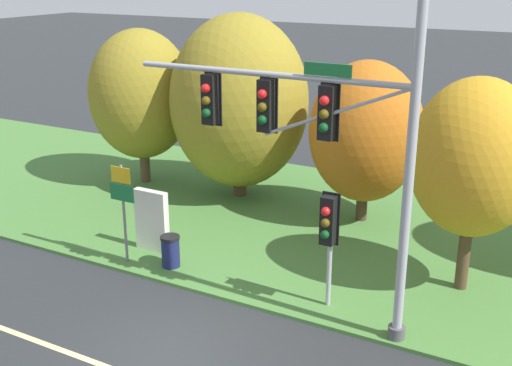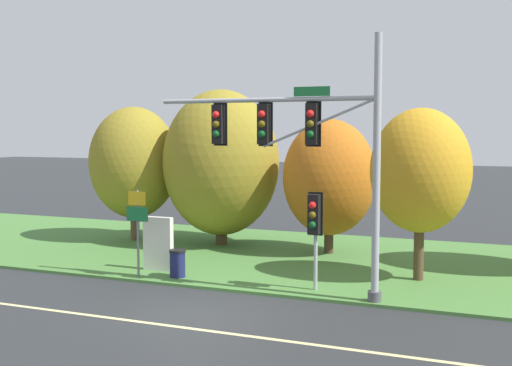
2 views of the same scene
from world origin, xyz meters
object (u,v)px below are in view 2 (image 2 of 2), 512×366
(route_sign_post, at_px, (137,219))
(tree_left_of_mast, at_px, (221,163))
(tree_behind_signpost, at_px, (329,178))
(traffic_signal_mast, at_px, (306,143))
(pedestrian_signal_near_kerb, at_px, (314,220))
(tree_mid_verge, at_px, (420,171))
(trash_bin, at_px, (178,263))
(tree_nearest_road, at_px, (134,163))
(info_kiosk, at_px, (158,244))

(route_sign_post, bearing_deg, tree_left_of_mast, 89.75)
(tree_behind_signpost, bearing_deg, route_sign_post, -127.49)
(tree_left_of_mast, bearing_deg, route_sign_post, -90.25)
(tree_behind_signpost, bearing_deg, tree_left_of_mast, 177.91)
(traffic_signal_mast, xyz_separation_m, pedestrian_signal_near_kerb, (0.11, 0.50, -2.37))
(tree_behind_signpost, bearing_deg, tree_mid_verge, -39.90)
(pedestrian_signal_near_kerb, xyz_separation_m, tree_behind_signpost, (-1.24, 6.09, 0.85))
(trash_bin, bearing_deg, tree_mid_verge, 19.43)
(route_sign_post, bearing_deg, tree_nearest_road, 123.67)
(pedestrian_signal_near_kerb, relative_size, tree_mid_verge, 0.54)
(route_sign_post, bearing_deg, tree_behind_signpost, 52.51)
(tree_mid_verge, bearing_deg, traffic_signal_mast, -131.63)
(tree_nearest_road, relative_size, tree_left_of_mast, 0.90)
(tree_mid_verge, bearing_deg, tree_nearest_road, 166.51)
(tree_nearest_road, relative_size, trash_bin, 6.44)
(traffic_signal_mast, relative_size, pedestrian_signal_near_kerb, 2.51)
(pedestrian_signal_near_kerb, relative_size, info_kiosk, 1.61)
(traffic_signal_mast, xyz_separation_m, route_sign_post, (-6.03, 0.21, -2.64))
(tree_behind_signpost, xyz_separation_m, tree_mid_verge, (4.01, -3.35, 0.56))
(info_kiosk, bearing_deg, trash_bin, -29.99)
(info_kiosk, xyz_separation_m, trash_bin, (1.13, -0.65, -0.47))
(trash_bin, bearing_deg, traffic_signal_mast, -6.82)
(route_sign_post, distance_m, trash_bin, 2.01)
(route_sign_post, relative_size, tree_nearest_road, 0.49)
(tree_nearest_road, xyz_separation_m, tree_behind_signpost, (8.98, 0.24, -0.43))
(tree_mid_verge, relative_size, info_kiosk, 2.99)
(route_sign_post, bearing_deg, pedestrian_signal_near_kerb, 2.70)
(route_sign_post, relative_size, tree_left_of_mast, 0.44)
(tree_behind_signpost, bearing_deg, info_kiosk, -131.19)
(info_kiosk, bearing_deg, traffic_signal_mast, -11.78)
(traffic_signal_mast, bearing_deg, tree_left_of_mast, 131.57)
(traffic_signal_mast, relative_size, tree_behind_signpost, 1.42)
(traffic_signal_mast, relative_size, tree_nearest_road, 1.28)
(tree_behind_signpost, bearing_deg, pedestrian_signal_near_kerb, -78.44)
(traffic_signal_mast, distance_m, pedestrian_signal_near_kerb, 2.43)
(tree_behind_signpost, relative_size, trash_bin, 5.79)
(pedestrian_signal_near_kerb, distance_m, trash_bin, 5.11)
(tree_nearest_road, xyz_separation_m, trash_bin, (5.41, -5.79, -3.02))
(tree_nearest_road, bearing_deg, info_kiosk, -50.17)
(pedestrian_signal_near_kerb, xyz_separation_m, info_kiosk, (-5.94, 0.72, -1.26))
(tree_nearest_road, height_order, tree_behind_signpost, tree_nearest_road)
(tree_nearest_road, xyz_separation_m, info_kiosk, (4.28, -5.13, -2.54))
(tree_behind_signpost, distance_m, tree_mid_verge, 5.26)
(tree_nearest_road, distance_m, tree_behind_signpost, 8.99)
(tree_nearest_road, relative_size, tree_mid_verge, 1.06)
(route_sign_post, bearing_deg, traffic_signal_mast, -2.00)
(pedestrian_signal_near_kerb, distance_m, info_kiosk, 6.12)
(pedestrian_signal_near_kerb, bearing_deg, trash_bin, 179.26)
(tree_mid_verge, xyz_separation_m, trash_bin, (-7.57, -2.67, -3.14))
(pedestrian_signal_near_kerb, height_order, tree_left_of_mast, tree_left_of_mast)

